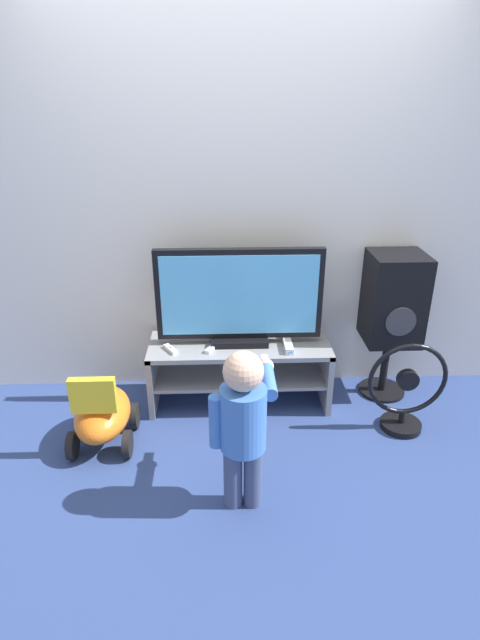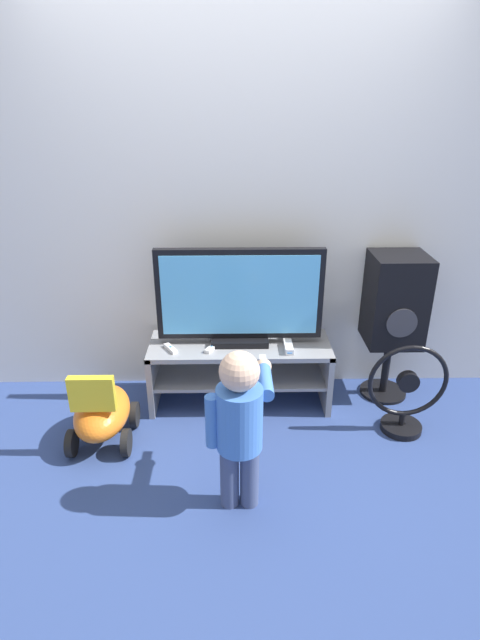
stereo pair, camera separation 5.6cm
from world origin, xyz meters
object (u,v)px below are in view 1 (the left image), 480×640
Objects in this scene: speaker_tower at (393,302)px; child at (244,418)px; game_console at (288,345)px; floor_fan at (406,392)px; television at (239,298)px; remote_primary at (171,349)px; remote_secondary at (212,348)px; ride_on_toy at (103,414)px.

child is at bearing -135.42° from speaker_tower.
game_console is 0.90m from child.
child reaches higher than floor_fan.
remote_primary is (-0.43, -0.10, -0.29)m from television.
ride_on_toy is at bearing -152.02° from remote_secondary.
remote_primary is at bearing 116.53° from child.
ride_on_toy is (-0.81, -0.43, -0.54)m from television.
speaker_tower reaches higher than ride_on_toy.
child is at bearing -79.15° from remote_secondary.
television is 0.99m from speaker_tower.
game_console is 0.35× the size of floor_fan.
child is (0.16, -0.84, 0.07)m from remote_secondary.
speaker_tower is (1.00, 0.98, 0.16)m from child.
game_console reaches higher than remote_primary.
speaker_tower reaches higher than remote_primary.
child reaches higher than game_console.
floor_fan is (0.99, 0.57, -0.25)m from child.
speaker_tower is at bearing 6.23° from remote_primary.
television is 8.03× the size of remote_primary.
speaker_tower is (1.41, 0.15, 0.23)m from remote_primary.
game_console reaches higher than remote_secondary.
television is 1.20× the size of child.
speaker_tower is (0.68, 0.14, 0.22)m from game_console.
television is at bearing 28.08° from ride_on_toy.
speaker_tower is (1.16, 0.15, 0.23)m from remote_secondary.
game_console is at bearing 158.35° from floor_fan.
remote_secondary is at bearing 167.16° from floor_fan.
game_console is 1.18m from ride_on_toy.
child is at bearing -90.93° from television.
child is at bearing -63.47° from remote_primary.
floor_fan reaches higher than game_console.
game_console is 0.75m from floor_fan.
television is 7.82× the size of remote_secondary.
television is at bearing 28.47° from remote_secondary.
remote_primary is 0.25× the size of ride_on_toy.
remote_secondary is at bearing 100.85° from child.
remote_primary is 0.93m from child.
remote_primary is at bearing -173.77° from speaker_tower.
television is 2.03× the size of ride_on_toy.
remote_secondary is at bearing 27.98° from ride_on_toy.
television is 1.04× the size of speaker_tower.
game_console is 1.58× the size of remote_primary.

